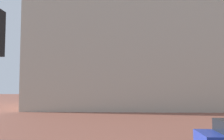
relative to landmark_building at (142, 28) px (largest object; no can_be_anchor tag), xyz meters
The scene contains 1 object.
landmark_building is the anchor object (origin of this frame).
Camera 1 is at (0.46, 1.16, 3.13)m, focal length 35.56 mm.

